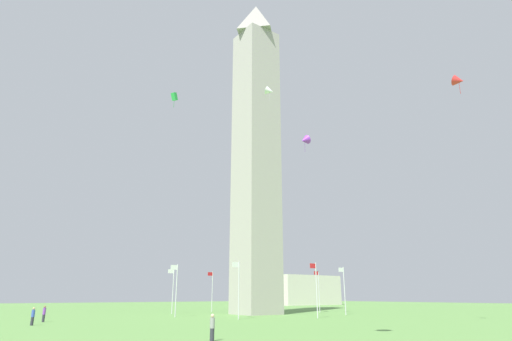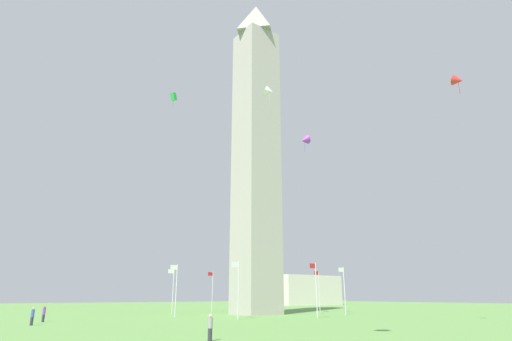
# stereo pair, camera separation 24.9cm
# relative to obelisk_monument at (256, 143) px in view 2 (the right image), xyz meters

# --- Properties ---
(ground_plane) EXTENTS (260.00, 260.00, 0.00)m
(ground_plane) POSITION_rel_obelisk_monument_xyz_m (0.00, 0.00, -28.66)
(ground_plane) COLOR #609347
(obelisk_monument) EXTENTS (6.31, 6.31, 57.33)m
(obelisk_monument) POSITION_rel_obelisk_monument_xyz_m (0.00, 0.00, 0.00)
(obelisk_monument) COLOR #A8A399
(obelisk_monument) RESTS_ON ground
(flagpole_n) EXTENTS (1.12, 0.14, 7.17)m
(flagpole_n) POSITION_rel_obelisk_monument_xyz_m (13.95, 0.00, -24.70)
(flagpole_n) COLOR silver
(flagpole_n) RESTS_ON ground
(flagpole_ne) EXTENTS (1.12, 0.14, 7.17)m
(flagpole_ne) POSITION_rel_obelisk_monument_xyz_m (9.88, 9.82, -24.70)
(flagpole_ne) COLOR silver
(flagpole_ne) RESTS_ON ground
(flagpole_e) EXTENTS (1.12, 0.14, 7.17)m
(flagpole_e) POSITION_rel_obelisk_monument_xyz_m (0.07, 13.88, -24.70)
(flagpole_e) COLOR silver
(flagpole_e) RESTS_ON ground
(flagpole_se) EXTENTS (1.12, 0.14, 7.17)m
(flagpole_se) POSITION_rel_obelisk_monument_xyz_m (-9.75, 9.82, -24.70)
(flagpole_se) COLOR silver
(flagpole_se) RESTS_ON ground
(flagpole_s) EXTENTS (1.12, 0.14, 7.17)m
(flagpole_s) POSITION_rel_obelisk_monument_xyz_m (-13.82, 0.00, -24.70)
(flagpole_s) COLOR silver
(flagpole_s) RESTS_ON ground
(flagpole_sw) EXTENTS (1.12, 0.14, 7.17)m
(flagpole_sw) POSITION_rel_obelisk_monument_xyz_m (-9.75, -9.82, -24.70)
(flagpole_sw) COLOR silver
(flagpole_sw) RESTS_ON ground
(flagpole_w) EXTENTS (1.12, 0.14, 7.17)m
(flagpole_w) POSITION_rel_obelisk_monument_xyz_m (0.07, -13.88, -24.70)
(flagpole_w) COLOR silver
(flagpole_w) RESTS_ON ground
(flagpole_nw) EXTENTS (1.12, 0.14, 7.17)m
(flagpole_nw) POSITION_rel_obelisk_monument_xyz_m (9.88, -9.82, -24.70)
(flagpole_nw) COLOR silver
(flagpole_nw) RESTS_ON ground
(person_purple_shirt) EXTENTS (0.32, 0.32, 1.78)m
(person_purple_shirt) POSITION_rel_obelisk_monument_xyz_m (30.87, 1.63, -27.78)
(person_purple_shirt) COLOR #2D2D38
(person_purple_shirt) RESTS_ON ground
(person_blue_shirt) EXTENTS (0.32, 0.32, 1.74)m
(person_blue_shirt) POSITION_rel_obelisk_monument_xyz_m (32.87, 7.15, -27.80)
(person_blue_shirt) COLOR #2D2D38
(person_blue_shirt) RESTS_ON ground
(person_gray_shirt) EXTENTS (0.32, 0.32, 1.71)m
(person_gray_shirt) POSITION_rel_obelisk_monument_xyz_m (25.72, 30.63, -27.81)
(person_gray_shirt) COLOR #2D2D38
(person_gray_shirt) RESTS_ON ground
(kite_purple_delta) EXTENTS (1.79, 1.48, 2.91)m
(kite_purple_delta) POSITION_rel_obelisk_monument_xyz_m (-2.01, 10.42, -2.16)
(kite_purple_delta) COLOR purple
(kite_red_delta) EXTENTS (1.38, 1.60, 2.32)m
(kite_red_delta) POSITION_rel_obelisk_monument_xyz_m (-0.67, 36.38, -3.58)
(kite_red_delta) COLOR red
(kite_white_delta) EXTENTS (1.88, 1.94, 2.51)m
(kite_white_delta) POSITION_rel_obelisk_monument_xyz_m (4.67, 10.09, 4.60)
(kite_white_delta) COLOR white
(kite_green_box) EXTENTS (0.93, 0.79, 1.87)m
(kite_green_box) POSITION_rel_obelisk_monument_xyz_m (22.62, 15.12, -3.67)
(kite_green_box) COLOR green
(distant_building) EXTENTS (22.04, 17.69, 8.82)m
(distant_building) POSITION_rel_obelisk_monument_xyz_m (-51.26, -48.79, -24.26)
(distant_building) COLOR beige
(distant_building) RESTS_ON ground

